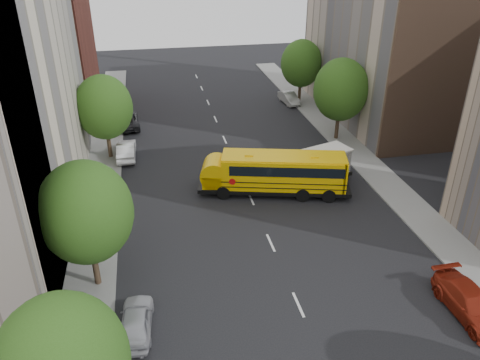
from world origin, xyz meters
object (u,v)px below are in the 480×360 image
object	(u,v)px
street_tree_1	(86,213)
parked_car_1	(126,150)
school_bus	(273,172)
safari_truck	(315,167)
street_tree_5	(301,63)
parked_car_0	(136,321)
street_tree_4	(341,90)
street_tree_2	(104,107)
parked_car_3	(471,303)
parked_car_5	(289,98)
parked_car_2	(127,121)

from	to	relation	value
street_tree_1	parked_car_1	xyz separation A→B (m)	(1.47, 17.68, -4.20)
school_bus	safari_truck	bearing A→B (deg)	28.07
street_tree_5	parked_car_0	distance (m)	39.70
safari_truck	parked_car_0	world-z (taller)	safari_truck
street_tree_1	street_tree_4	xyz separation A→B (m)	(22.00, 18.00, 0.12)
safari_truck	street_tree_4	bearing A→B (deg)	39.51
school_bus	street_tree_2	bearing A→B (deg)	158.83
street_tree_4	safari_truck	bearing A→B (deg)	-122.22
parked_car_1	parked_car_3	bearing A→B (deg)	128.11
street_tree_2	safari_truck	distance (m)	18.99
street_tree_5	street_tree_1	bearing A→B (deg)	-126.25
parked_car_1	parked_car_5	world-z (taller)	parked_car_1
parked_car_0	parked_car_1	xyz separation A→B (m)	(-0.73, 21.86, 0.06)
school_bus	street_tree_4	bearing A→B (deg)	60.61
street_tree_2	school_bus	xyz separation A→B (m)	(12.88, -9.36, -2.96)
school_bus	parked_car_5	world-z (taller)	school_bus
street_tree_1	parked_car_2	distance (m)	25.88
street_tree_1	parked_car_0	bearing A→B (deg)	-62.25
street_tree_4	parked_car_5	distance (m)	12.56
parked_car_2	parked_car_3	bearing A→B (deg)	116.06
street_tree_1	school_bus	xyz separation A→B (m)	(12.88, 8.64, -3.08)
safari_truck	parked_car_5	distance (m)	20.56
school_bus	parked_car_2	world-z (taller)	school_bus
street_tree_2	parked_car_0	size ratio (longest dim) A/B	1.90
parked_car_3	school_bus	bearing A→B (deg)	113.78
street_tree_2	parked_car_0	bearing A→B (deg)	-84.34
safari_truck	parked_car_0	xyz separation A→B (m)	(-14.46, -13.70, -0.78)
street_tree_1	parked_car_3	world-z (taller)	street_tree_1
parked_car_2	parked_car_5	bearing A→B (deg)	-171.52
parked_car_1	school_bus	bearing A→B (deg)	142.56
parked_car_1	parked_car_2	xyz separation A→B (m)	(-0.07, 7.82, -0.00)
street_tree_1	parked_car_1	size ratio (longest dim) A/B	1.73
street_tree_2	school_bus	distance (m)	16.20
street_tree_4	school_bus	size ratio (longest dim) A/B	0.67
school_bus	safari_truck	world-z (taller)	school_bus
street_tree_1	school_bus	bearing A→B (deg)	33.84
parked_car_1	parked_car_3	size ratio (longest dim) A/B	0.89
street_tree_2	safari_truck	bearing A→B (deg)	-26.97
street_tree_1	street_tree_4	size ratio (longest dim) A/B	0.98
school_bus	parked_car_2	xyz separation A→B (m)	(-11.48, 16.86, -1.12)
street_tree_4	safari_truck	world-z (taller)	street_tree_4
safari_truck	parked_car_5	xyz separation A→B (m)	(3.94, 20.16, -0.79)
parked_car_5	parked_car_0	bearing A→B (deg)	-124.46
street_tree_2	parked_car_5	size ratio (longest dim) A/B	1.86
street_tree_4	school_bus	world-z (taller)	street_tree_4
parked_car_0	parked_car_2	bearing A→B (deg)	-83.23
parked_car_0	parked_car_1	size ratio (longest dim) A/B	0.89
street_tree_4	street_tree_5	xyz separation A→B (m)	(-0.00, 12.00, -0.37)
street_tree_1	street_tree_2	distance (m)	18.00
street_tree_1	parked_car_0	world-z (taller)	street_tree_1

